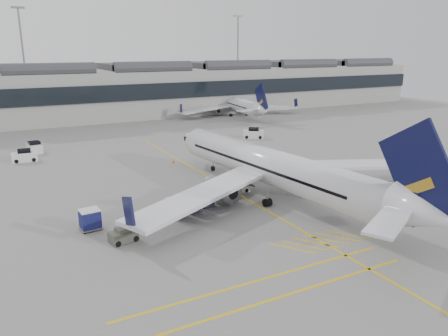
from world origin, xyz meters
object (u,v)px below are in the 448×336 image
airliner_main (275,169)px  ramp_agent_b (194,194)px  ramp_agent_a (206,188)px  pushback_tug (123,235)px  belt_loader (233,188)px  baggage_cart_a (176,207)px

airliner_main → ramp_agent_b: bearing=156.3°
ramp_agent_a → pushback_tug: size_ratio=0.70×
belt_loader → ramp_agent_a: belt_loader is taller
pushback_tug → airliner_main: bearing=-0.3°
ramp_agent_b → pushback_tug: size_ratio=0.68×
baggage_cart_a → belt_loader: bearing=9.9°
ramp_agent_a → ramp_agent_b: ramp_agent_a is taller
pushback_tug → ramp_agent_b: bearing=22.1°
baggage_cart_a → ramp_agent_b: baggage_cart_a is taller
ramp_agent_a → belt_loader: bearing=-45.4°
ramp_agent_a → ramp_agent_b: bearing=179.2°
belt_loader → baggage_cart_a: bearing=-155.9°
airliner_main → baggage_cart_a: bearing=176.1°
baggage_cart_a → ramp_agent_b: (3.40, 3.14, -0.16)m
ramp_agent_b → pushback_tug: bearing=10.4°
baggage_cart_a → airliner_main: bearing=-12.6°
airliner_main → ramp_agent_b: 9.25m
baggage_cart_a → ramp_agent_b: 4.63m
baggage_cart_a → ramp_agent_a: baggage_cart_a is taller
baggage_cart_a → pushback_tug: size_ratio=0.84×
belt_loader → pushback_tug: (-14.60, -7.09, 0.04)m
airliner_main → pushback_tug: bearing=-174.5°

